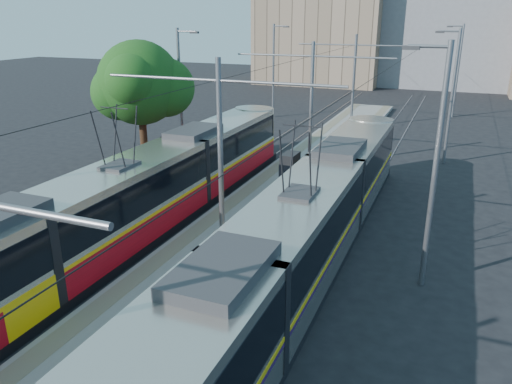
% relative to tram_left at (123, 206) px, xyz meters
% --- Properties ---
extents(ground, '(160.00, 160.00, 0.00)m').
position_rel_tram_left_xyz_m(ground, '(3.60, -6.73, -1.71)').
color(ground, black).
rests_on(ground, ground).
extents(platform, '(4.00, 50.00, 0.30)m').
position_rel_tram_left_xyz_m(platform, '(3.60, 10.27, -1.56)').
color(platform, gray).
rests_on(platform, ground).
extents(tactile_strip_left, '(0.70, 50.00, 0.01)m').
position_rel_tram_left_xyz_m(tactile_strip_left, '(2.15, 10.27, -1.40)').
color(tactile_strip_left, gray).
rests_on(tactile_strip_left, platform).
extents(tactile_strip_right, '(0.70, 50.00, 0.01)m').
position_rel_tram_left_xyz_m(tactile_strip_right, '(5.05, 10.27, -1.40)').
color(tactile_strip_right, gray).
rests_on(tactile_strip_right, platform).
extents(rails, '(8.71, 70.00, 0.03)m').
position_rel_tram_left_xyz_m(rails, '(3.60, 10.27, -1.69)').
color(rails, gray).
rests_on(rails, ground).
extents(tram_left, '(2.43, 28.78, 5.50)m').
position_rel_tram_left_xyz_m(tram_left, '(0.00, 0.00, 0.00)').
color(tram_left, black).
rests_on(tram_left, ground).
extents(tram_right, '(2.43, 28.15, 5.50)m').
position_rel_tram_left_xyz_m(tram_right, '(7.20, -0.41, 0.15)').
color(tram_right, black).
rests_on(tram_right, ground).
extents(catenary, '(9.20, 70.00, 7.00)m').
position_rel_tram_left_xyz_m(catenary, '(3.60, 7.43, 2.81)').
color(catenary, slate).
rests_on(catenary, platform).
extents(street_lamps, '(15.18, 38.22, 8.00)m').
position_rel_tram_left_xyz_m(street_lamps, '(3.60, 14.27, 2.47)').
color(street_lamps, slate).
rests_on(street_lamps, ground).
extents(shelter, '(0.71, 1.13, 2.46)m').
position_rel_tram_left_xyz_m(shelter, '(4.73, 6.12, -0.12)').
color(shelter, black).
rests_on(shelter, platform).
extents(tree, '(5.13, 4.74, 7.46)m').
position_rel_tram_left_xyz_m(tree, '(-4.71, 9.01, 3.33)').
color(tree, '#382314').
rests_on(tree, ground).
extents(building_left, '(16.32, 12.24, 15.39)m').
position_rel_tram_left_xyz_m(building_left, '(-6.40, 53.27, 6.00)').
color(building_left, gray).
rests_on(building_left, ground).
extents(building_centre, '(18.36, 14.28, 17.01)m').
position_rel_tram_left_xyz_m(building_centre, '(9.60, 57.27, 6.80)').
color(building_centre, gray).
rests_on(building_centre, ground).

